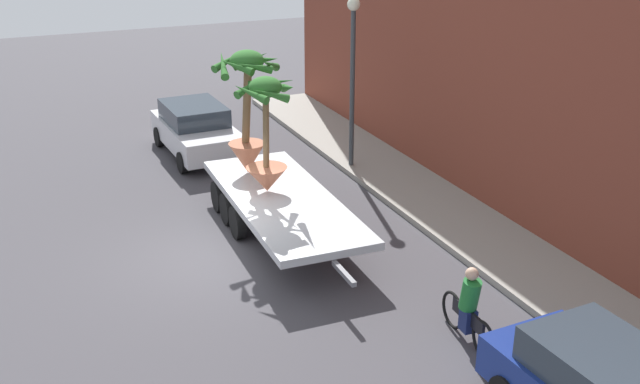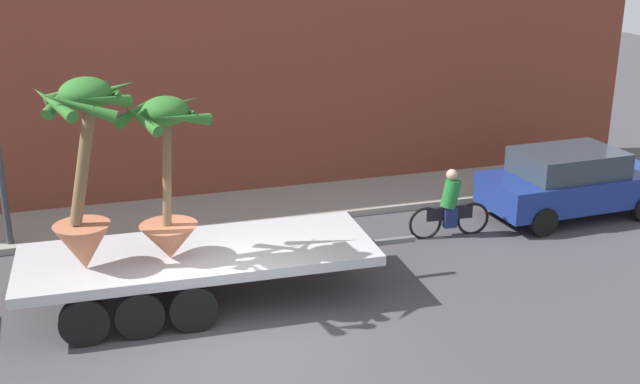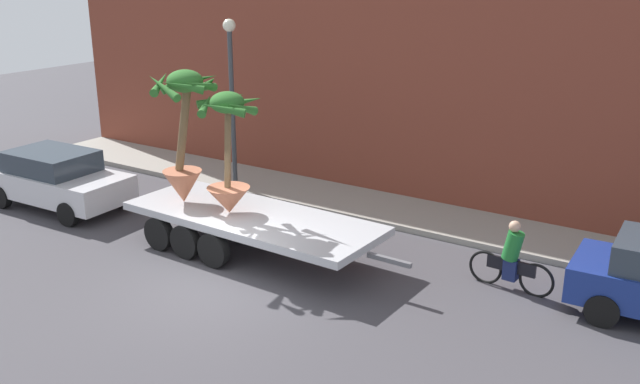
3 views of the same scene
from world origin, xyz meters
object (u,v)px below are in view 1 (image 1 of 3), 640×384
Objects in this scene: flatbed_trailer at (279,201)px; cyclist at (469,309)px; trailing_car at (196,129)px; street_lamp at (353,61)px; potted_palm_rear at (247,113)px; potted_palm_middle at (266,139)px.

cyclist reaches higher than flatbed_trailer.
trailing_car is 5.49m from street_lamp.
trailing_car reaches higher than flatbed_trailer.
cyclist is (7.39, 1.70, -1.93)m from potted_palm_rear.
potted_palm_middle is 6.23m from trailing_car.
cyclist is 0.38× the size of street_lamp.
street_lamp reaches higher than potted_palm_rear.
trailing_car is (-6.05, -0.17, -1.47)m from potted_palm_middle.
potted_palm_rear reaches higher than potted_palm_middle.
street_lamp is (3.13, 3.81, 2.40)m from trailing_car.
cyclist is 12.29m from trailing_car.
potted_palm_middle is 1.53× the size of cyclist.
flatbed_trailer is 1.55m from potted_palm_middle.
flatbed_trailer is 5.26m from street_lamp.
potted_palm_middle is 4.76m from street_lamp.
potted_palm_rear is at bearing -66.20° from street_lamp.
street_lamp reaches higher than trailing_car.
cyclist is at bearing -12.36° from street_lamp.
potted_palm_rear is at bearing -167.06° from cyclist.
street_lamp is at bearing 167.64° from cyclist.
cyclist is 0.44× the size of trailing_car.
potted_palm_rear reaches higher than cyclist.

